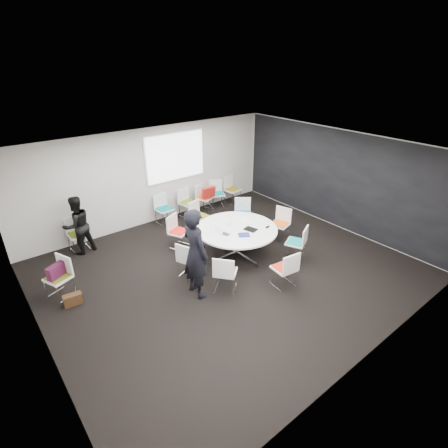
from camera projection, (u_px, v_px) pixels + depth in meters
room_shell at (231, 215)px, 7.73m from camera, size 8.08×7.08×2.88m
conference_table at (237, 236)px, 8.74m from camera, size 2.01×2.01×0.73m
projection_screen at (176, 157)px, 10.35m from camera, size 1.90×0.03×1.35m
chair_ring_a at (279, 230)px, 9.56m from camera, size 0.56×0.57×0.88m
chair_ring_b at (243, 219)px, 10.15m from camera, size 0.64×0.64×0.88m
chair_ring_c at (199, 222)px, 9.98m from camera, size 0.56×0.55×0.88m
chair_ring_d at (179, 237)px, 9.16m from camera, size 0.60×0.60×0.88m
chair_ring_e at (190, 265)px, 7.97m from camera, size 0.59×0.60×0.88m
chair_ring_f at (225, 279)px, 7.50m from camera, size 0.64×0.64×0.88m
chair_ring_g at (284, 275)px, 7.63m from camera, size 0.51×0.50×0.88m
chair_ring_h at (296, 248)px, 8.65m from camera, size 0.61×0.60×0.88m
chair_back_a at (165, 214)px, 10.46m from camera, size 0.49×0.47×0.88m
chair_back_b at (188, 208)px, 10.89m from camera, size 0.53×0.52×0.88m
chair_back_c at (205, 203)px, 11.26m from camera, size 0.59×0.58×0.88m
chair_back_d at (217, 199)px, 11.56m from camera, size 0.60×0.59×0.88m
chair_back_e at (232, 194)px, 11.90m from camera, size 0.52×0.51×0.88m
chair_spare_left at (60, 284)px, 7.32m from camera, size 0.59×0.59×0.88m
chair_person_back at (79, 240)px, 9.04m from camera, size 0.46×0.45×0.88m
person_main at (195, 253)px, 7.08m from camera, size 0.48×0.72×1.96m
person_back at (77, 225)px, 8.71m from camera, size 0.84×0.71×1.53m
laptop at (225, 233)px, 8.40m from camera, size 0.25×0.32×0.02m
laptop_lid at (219, 230)px, 8.27m from camera, size 0.03×0.30×0.22m
notebook_black at (251, 229)px, 8.57m from camera, size 0.29×0.35×0.02m
tablet_folio at (244, 235)px, 8.30m from camera, size 0.33×0.31×0.03m
papers_right at (244, 220)px, 9.06m from camera, size 0.34×0.27×0.00m
papers_front at (260, 221)px, 8.98m from camera, size 0.35×0.30×0.00m
cup at (229, 223)px, 8.78m from camera, size 0.08×0.08×0.09m
phone at (268, 227)px, 8.69m from camera, size 0.15×0.11×0.01m
maroon_bag at (56, 271)px, 7.16m from camera, size 0.42×0.32×0.28m
brown_bag at (73, 299)px, 7.12m from camera, size 0.38×0.20×0.24m
red_jacket at (209, 192)px, 10.91m from camera, size 0.45×0.18×0.36m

